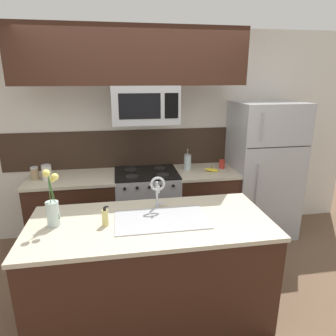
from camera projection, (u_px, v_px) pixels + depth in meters
ground_plane at (157, 285)px, 3.06m from camera, size 10.00×10.00×0.00m
rear_partition at (166, 135)px, 3.93m from camera, size 5.20×0.10×2.60m
splash_band at (144, 148)px, 3.87m from camera, size 3.48×0.01×0.48m
back_counter_left at (75, 213)px, 3.63m from camera, size 1.02×0.65×0.91m
back_counter_right at (204, 203)px, 3.89m from camera, size 0.76×0.65×0.91m
stove_range at (147, 207)px, 3.77m from camera, size 0.76×0.64×0.93m
microwave at (145, 105)px, 3.37m from camera, size 0.74×0.40×0.42m
upper_cabinet_band at (132, 56)px, 3.18m from camera, size 2.48×0.34×0.60m
refrigerator at (262, 170)px, 3.91m from camera, size 0.82×0.74×1.74m
storage_jar_tall at (35, 173)px, 3.40m from camera, size 0.08×0.08×0.15m
storage_jar_medium at (47, 172)px, 3.40m from camera, size 0.11×0.11×0.17m
banana_bunch at (212, 170)px, 3.70m from camera, size 0.19×0.12×0.08m
french_press at (187, 162)px, 3.75m from camera, size 0.09×0.09×0.27m
coffee_tin at (222, 164)px, 3.82m from camera, size 0.08×0.08×0.11m
island_counter at (151, 268)px, 2.58m from camera, size 1.97×0.89×0.91m
kitchen_sink at (162, 227)px, 2.48m from camera, size 0.76×0.44×0.16m
sink_faucet at (158, 188)px, 2.61m from camera, size 0.14×0.14×0.31m
dish_soap_bottle at (105, 217)px, 2.35m from camera, size 0.06×0.05×0.16m
flower_vase at (53, 210)px, 2.33m from camera, size 0.13×0.13×0.47m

